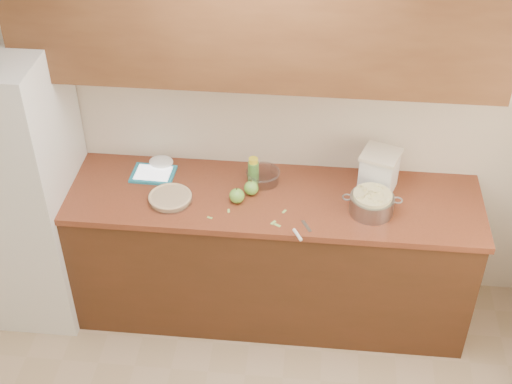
# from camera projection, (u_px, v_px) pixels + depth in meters

# --- Properties ---
(room_shell) EXTENTS (3.60, 3.60, 3.60)m
(room_shell) POSITION_uv_depth(u_px,v_px,m) (216.00, 351.00, 2.75)
(room_shell) COLOR tan
(room_shell) RESTS_ON ground
(counter_run) EXTENTS (2.64, 0.68, 0.92)m
(counter_run) POSITION_uv_depth(u_px,v_px,m) (255.00, 253.00, 4.43)
(counter_run) COLOR #472514
(counter_run) RESTS_ON ground
(upper_cabinets) EXTENTS (2.60, 0.34, 0.70)m
(upper_cabinets) POSITION_uv_depth(u_px,v_px,m) (257.00, 17.00, 3.64)
(upper_cabinets) COLOR brown
(upper_cabinets) RESTS_ON room_shell
(fridge) EXTENTS (0.70, 0.70, 1.80)m
(fridge) POSITION_uv_depth(u_px,v_px,m) (14.00, 186.00, 4.24)
(fridge) COLOR silver
(fridge) RESTS_ON ground
(pie) EXTENTS (0.26, 0.26, 0.04)m
(pie) POSITION_uv_depth(u_px,v_px,m) (170.00, 198.00, 4.09)
(pie) COLOR silver
(pie) RESTS_ON counter_run
(colander) EXTENTS (0.34, 0.25, 0.13)m
(colander) POSITION_uv_depth(u_px,v_px,m) (372.00, 203.00, 3.99)
(colander) COLOR gray
(colander) RESTS_ON counter_run
(flour_canister) EXTENTS (0.26, 0.26, 0.25)m
(flour_canister) POSITION_uv_depth(u_px,v_px,m) (379.00, 171.00, 4.11)
(flour_canister) COLOR silver
(flour_canister) RESTS_ON counter_run
(tablet) EXTENTS (0.26, 0.20, 0.02)m
(tablet) POSITION_uv_depth(u_px,v_px,m) (153.00, 174.00, 4.29)
(tablet) COLOR teal
(tablet) RESTS_ON counter_run
(paring_knife) EXTENTS (0.11, 0.18, 0.02)m
(paring_knife) POSITION_uv_depth(u_px,v_px,m) (299.00, 233.00, 3.86)
(paring_knife) COLOR gray
(paring_knife) RESTS_ON counter_run
(lemon_bottle) EXTENTS (0.06, 0.06, 0.17)m
(lemon_bottle) POSITION_uv_depth(u_px,v_px,m) (253.00, 171.00, 4.19)
(lemon_bottle) COLOR #4C8C38
(lemon_bottle) RESTS_ON counter_run
(cinnamon_shaker) EXTENTS (0.04, 0.04, 0.10)m
(cinnamon_shaker) POSITION_uv_depth(u_px,v_px,m) (255.00, 173.00, 4.23)
(cinnamon_shaker) COLOR beige
(cinnamon_shaker) RESTS_ON counter_run
(vanilla_bottle) EXTENTS (0.03, 0.03, 0.09)m
(vanilla_bottle) POSITION_uv_depth(u_px,v_px,m) (254.00, 178.00, 4.21)
(vanilla_bottle) COLOR black
(vanilla_bottle) RESTS_ON counter_run
(mixing_bowl) EXTENTS (0.20, 0.20, 0.08)m
(mixing_bowl) POSITION_uv_depth(u_px,v_px,m) (263.00, 176.00, 4.22)
(mixing_bowl) COLOR silver
(mixing_bowl) RESTS_ON counter_run
(paper_towel) EXTENTS (0.17, 0.15, 0.06)m
(paper_towel) POSITION_uv_depth(u_px,v_px,m) (161.00, 162.00, 4.35)
(paper_towel) COLOR white
(paper_towel) RESTS_ON counter_run
(apple_left) EXTENTS (0.09, 0.09, 0.10)m
(apple_left) POSITION_uv_depth(u_px,v_px,m) (237.00, 196.00, 4.07)
(apple_left) COLOR #6BAE3C
(apple_left) RESTS_ON counter_run
(apple_center) EXTENTS (0.09, 0.09, 0.10)m
(apple_center) POSITION_uv_depth(u_px,v_px,m) (251.00, 188.00, 4.13)
(apple_center) COLOR #6BAE3C
(apple_center) RESTS_ON counter_run
(peel_a) EXTENTS (0.03, 0.03, 0.00)m
(peel_a) POSITION_uv_depth(u_px,v_px,m) (284.00, 211.00, 4.02)
(peel_a) COLOR #94C45F
(peel_a) RESTS_ON counter_run
(peel_b) EXTENTS (0.02, 0.03, 0.00)m
(peel_b) POSITION_uv_depth(u_px,v_px,m) (229.00, 211.00, 4.03)
(peel_b) COLOR #94C45F
(peel_b) RESTS_ON counter_run
(peel_c) EXTENTS (0.04, 0.03, 0.00)m
(peel_c) POSITION_uv_depth(u_px,v_px,m) (277.00, 225.00, 3.93)
(peel_c) COLOR #94C45F
(peel_c) RESTS_ON counter_run
(peel_d) EXTENTS (0.03, 0.02, 0.00)m
(peel_d) POSITION_uv_depth(u_px,v_px,m) (210.00, 218.00, 3.98)
(peel_d) COLOR #94C45F
(peel_d) RESTS_ON counter_run
(peel_e) EXTENTS (0.03, 0.04, 0.00)m
(peel_e) POSITION_uv_depth(u_px,v_px,m) (273.00, 223.00, 3.95)
(peel_e) COLOR #94C45F
(peel_e) RESTS_ON counter_run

